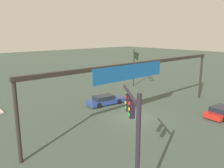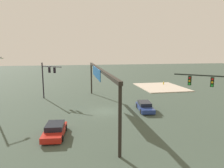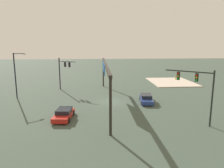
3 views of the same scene
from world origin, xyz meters
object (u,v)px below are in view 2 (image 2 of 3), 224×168
Objects in this scene: traffic_signal_near_corner at (47,75)px; sedan_car_waiting_far at (55,130)px; traffic_signal_opposite_side at (214,91)px; fire_hydrant_on_curb at (164,83)px; sedan_car_approaching at (145,106)px.

sedan_car_waiting_far is at bearing -45.58° from traffic_signal_near_corner.
fire_hydrant_on_curb is (29.09, -8.47, -4.04)m from traffic_signal_opposite_side.
fire_hydrant_on_curb is (9.67, -26.41, -3.75)m from traffic_signal_near_corner.
traffic_signal_opposite_side is 1.39× the size of sedan_car_waiting_far.
traffic_signal_opposite_side is 1.27× the size of sedan_car_approaching.
sedan_car_waiting_far is at bearing -53.27° from sedan_car_approaching.
sedan_car_waiting_far is (2.69, 15.42, -3.95)m from traffic_signal_opposite_side.
traffic_signal_near_corner is at bearing -166.02° from sedan_car_waiting_far.
traffic_signal_near_corner reaches higher than fire_hydrant_on_curb.
sedan_car_waiting_far is 35.60m from fire_hydrant_on_curb.
traffic_signal_near_corner is 26.43m from traffic_signal_opposite_side.
sedan_car_approaching is at bearing -29.68° from traffic_signal_opposite_side.
traffic_signal_near_corner is 28.37m from fire_hydrant_on_curb.
traffic_signal_opposite_side reaches higher than fire_hydrant_on_curb.
traffic_signal_opposite_side is at bearing 85.52° from sedan_car_waiting_far.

